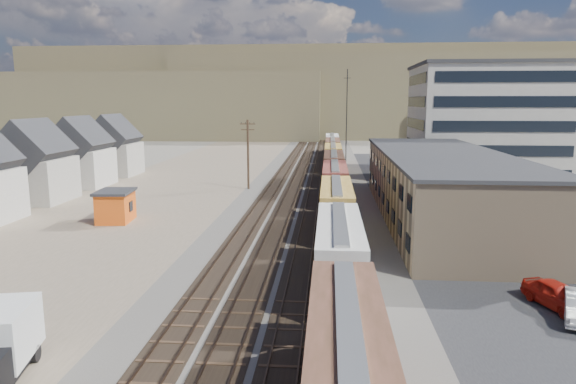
# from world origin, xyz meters

# --- Properties ---
(ground) EXTENTS (300.00, 300.00, 0.00)m
(ground) POSITION_xyz_m (0.00, 0.00, 0.00)
(ground) COLOR #6B6356
(ground) RESTS_ON ground
(ballast_bed) EXTENTS (18.00, 200.00, 0.06)m
(ballast_bed) POSITION_xyz_m (0.00, 50.00, 0.03)
(ballast_bed) COLOR #4C4742
(ballast_bed) RESTS_ON ground
(dirt_yard) EXTENTS (24.00, 180.00, 0.03)m
(dirt_yard) POSITION_xyz_m (-20.00, 40.00, 0.01)
(dirt_yard) COLOR #71634E
(dirt_yard) RESTS_ON ground
(asphalt_lot) EXTENTS (26.00, 120.00, 0.04)m
(asphalt_lot) POSITION_xyz_m (22.00, 35.00, 0.02)
(asphalt_lot) COLOR #232326
(asphalt_lot) RESTS_ON ground
(rail_tracks) EXTENTS (11.40, 200.00, 0.24)m
(rail_tracks) POSITION_xyz_m (-0.55, 50.00, 0.11)
(rail_tracks) COLOR black
(rail_tracks) RESTS_ON ground
(freight_train) EXTENTS (3.00, 119.74, 4.46)m
(freight_train) POSITION_xyz_m (3.80, 41.04, 2.79)
(freight_train) COLOR black
(freight_train) RESTS_ON ground
(warehouse) EXTENTS (12.40, 40.40, 7.25)m
(warehouse) POSITION_xyz_m (14.98, 25.00, 3.65)
(warehouse) COLOR tan
(warehouse) RESTS_ON ground
(office_tower) EXTENTS (22.60, 18.60, 18.45)m
(office_tower) POSITION_xyz_m (27.95, 54.95, 9.26)
(office_tower) COLOR #9E998E
(office_tower) RESTS_ON ground
(utility_pole_north) EXTENTS (2.20, 0.32, 10.00)m
(utility_pole_north) POSITION_xyz_m (-8.50, 42.00, 5.30)
(utility_pole_north) COLOR #382619
(utility_pole_north) RESTS_ON ground
(radio_mast) EXTENTS (1.20, 0.16, 18.00)m
(radio_mast) POSITION_xyz_m (6.00, 60.00, 9.12)
(radio_mast) COLOR black
(radio_mast) RESTS_ON ground
(townhouse_row) EXTENTS (8.15, 68.16, 10.47)m
(townhouse_row) POSITION_xyz_m (-34.00, 25.00, 4.34)
(townhouse_row) COLOR #B7B2A8
(townhouse_row) RESTS_ON ground
(hills_north) EXTENTS (265.00, 80.00, 32.00)m
(hills_north) POSITION_xyz_m (0.17, 167.92, 14.10)
(hills_north) COLOR brown
(hills_north) RESTS_ON ground
(maintenance_shed) EXTENTS (3.95, 4.89, 3.36)m
(maintenance_shed) POSITION_xyz_m (-19.28, 20.85, 1.72)
(maintenance_shed) COLOR #ED5B16
(maintenance_shed) RESTS_ON ground
(parked_car_red) EXTENTS (3.32, 5.10, 1.61)m
(parked_car_red) POSITION_xyz_m (17.05, 0.64, 0.81)
(parked_car_red) COLOR #AB1B0F
(parked_car_red) RESTS_ON ground
(parked_car_blue) EXTENTS (5.22, 4.57, 1.34)m
(parked_car_blue) POSITION_xyz_m (24.50, 39.04, 0.67)
(parked_car_blue) COLOR navy
(parked_car_blue) RESTS_ON ground
(parked_car_far) EXTENTS (2.33, 4.41, 1.43)m
(parked_car_far) POSITION_xyz_m (30.73, 55.55, 0.71)
(parked_car_far) COLOR silver
(parked_car_far) RESTS_ON ground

